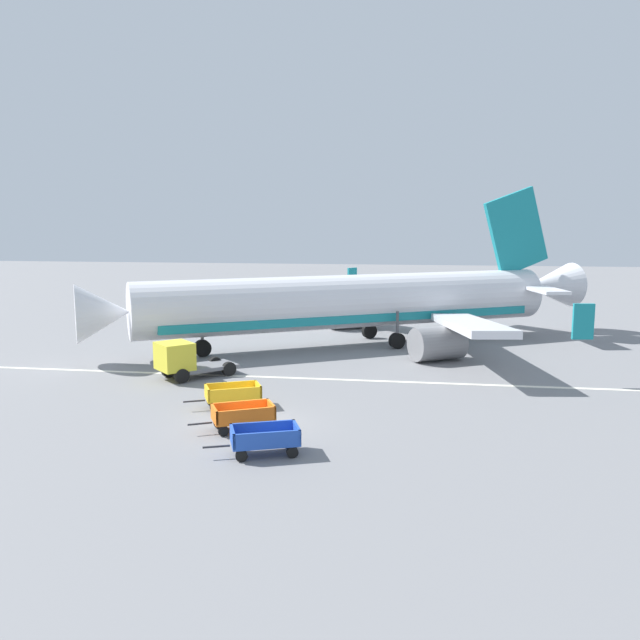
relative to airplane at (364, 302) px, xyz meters
name	(u,v)px	position (x,y,z in m)	size (l,w,h in m)	color
ground_plane	(250,425)	(-3.20, -19.46, -3.05)	(220.00, 220.00, 0.00)	slate
apron_stripe	(290,378)	(-3.20, -10.76, -3.05)	(120.00, 0.36, 0.01)	silver
airplane	(364,302)	(0.00, 0.00, 0.00)	(34.23, 28.50, 11.34)	silver
baggage_cart_nearest	(265,439)	(-1.75, -22.89, -2.45)	(3.58, 2.20, 1.07)	#234CB2
baggage_cart_second_in_row	(243,416)	(-3.34, -20.14, -2.45)	(3.50, 2.38, 1.07)	orange
baggage_cart_third_in_row	(233,395)	(-4.71, -16.93, -2.45)	(3.52, 2.34, 1.07)	gold
service_truck_beside_carts	(183,359)	(-9.02, -11.85, -1.95)	(4.43, 4.44, 2.10)	slate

